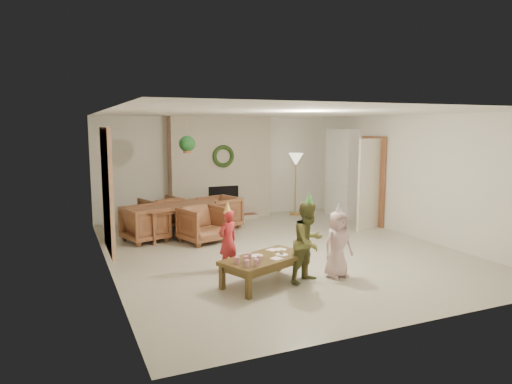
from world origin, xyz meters
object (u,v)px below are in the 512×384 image
child_pink (338,244)px  child_red (228,241)px  dining_chair_far (161,213)px  dining_table (181,220)px  coffee_table_top (265,259)px  dining_chair_near (203,224)px  dining_chair_left (145,224)px  dining_chair_right (220,212)px  child_plaid (309,242)px

child_pink → child_red: bearing=142.0°
dining_chair_far → child_pink: 4.71m
dining_table → coffee_table_top: dining_table is taller
dining_chair_near → coffee_table_top: bearing=-105.1°
dining_chair_far → coffee_table_top: (0.61, -4.22, 0.01)m
dining_chair_left → child_pink: child_pink is taller
dining_table → child_pink: size_ratio=1.83×
dining_chair_near → dining_chair_right: size_ratio=1.00×
dining_chair_right → child_red: (-0.89, -3.00, 0.13)m
child_pink → child_plaid: bearing=175.9°
dining_chair_far → coffee_table_top: dining_chair_far is taller
dining_chair_far → dining_chair_right: same height
dining_chair_far → child_red: (0.32, -3.46, 0.13)m
dining_chair_left → child_red: (0.85, -2.45, 0.13)m
dining_table → dining_chair_far: dining_chair_far is taller
dining_chair_right → dining_chair_left: bearing=-90.0°
dining_table → child_pink: (1.51, -3.59, 0.18)m
dining_chair_left → child_red: child_red is taller
dining_chair_near → child_plaid: child_plaid is taller
dining_chair_right → child_pink: 3.94m
dining_chair_right → dining_table: bearing=-90.0°
child_plaid → child_pink: bearing=-20.2°
dining_chair_far → child_plaid: size_ratio=0.66×
dining_chair_left → child_plaid: size_ratio=0.66×
dining_chair_left → child_plaid: child_plaid is taller
dining_chair_right → child_plaid: (0.03, -3.92, 0.24)m
child_red → child_plaid: bearing=113.2°
coffee_table_top → child_red: bearing=89.0°
coffee_table_top → child_plaid: (0.63, -0.16, 0.23)m
child_red → child_pink: size_ratio=0.97×
dining_chair_far → dining_chair_left: size_ratio=1.00×
dining_chair_near → child_plaid: 2.94m
dining_chair_left → child_pink: 4.05m
dining_table → dining_chair_right: size_ratio=2.34×
dining_table → child_plaid: 3.75m
dining_chair_right → coffee_table_top: size_ratio=0.61×
dining_chair_far → child_red: child_red is taller
coffee_table_top → child_plaid: child_plaid is taller
dining_chair_far → child_plaid: bearing=88.1°
dining_chair_right → child_plaid: bearing=-17.2°
dining_chair_near → dining_chair_right: 1.30m
dining_chair_far → dining_chair_left: (-0.53, -1.02, 0.00)m
dining_chair_right → coffee_table_top: dining_chair_right is taller
child_pink → coffee_table_top: bearing=167.2°
dining_chair_left → coffee_table_top: size_ratio=0.61×
dining_table → dining_chair_near: 0.81m
coffee_table_top → dining_table: bearing=74.2°
dining_chair_near → dining_chair_left: (-1.02, 0.53, 0.00)m
dining_chair_left → child_pink: size_ratio=0.78×
dining_table → dining_chair_right: bearing=-0.0°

